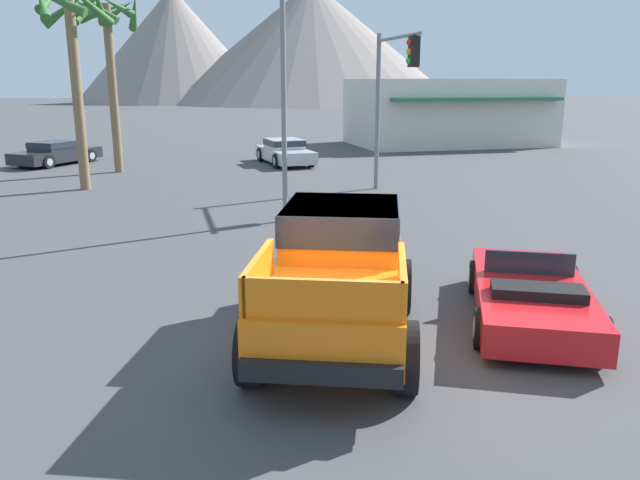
% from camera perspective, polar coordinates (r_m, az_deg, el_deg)
% --- Properties ---
extents(ground_plane, '(320.00, 320.00, 0.00)m').
position_cam_1_polar(ground_plane, '(9.18, 1.50, -10.21)').
color(ground_plane, '#424244').
extents(orange_pickup_truck, '(3.42, 5.12, 1.95)m').
position_cam_1_polar(orange_pickup_truck, '(9.37, 1.72, -2.48)').
color(orange_pickup_truck, orange).
rests_on(orange_pickup_truck, ground_plane).
extents(red_convertible_car, '(3.33, 4.42, 1.04)m').
position_cam_1_polar(red_convertible_car, '(10.73, 18.69, -4.92)').
color(red_convertible_car, red).
rests_on(red_convertible_car, ground_plane).
extents(parked_car_dark, '(3.98, 4.48, 1.09)m').
position_cam_1_polar(parked_car_dark, '(32.24, -23.02, 7.37)').
color(parked_car_dark, '#232328').
rests_on(parked_car_dark, ground_plane).
extents(parked_car_silver, '(2.24, 4.61, 1.18)m').
position_cam_1_polar(parked_car_silver, '(29.96, -3.24, 8.11)').
color(parked_car_silver, '#B7BABF').
rests_on(parked_car_silver, ground_plane).
extents(traffic_light_main, '(0.38, 3.65, 5.44)m').
position_cam_1_polar(traffic_light_main, '(21.42, 6.62, 14.17)').
color(traffic_light_main, slate).
rests_on(traffic_light_main, ground_plane).
extents(street_lamp_post, '(0.90, 0.24, 9.13)m').
position_cam_1_polar(street_lamp_post, '(17.24, -3.44, 19.45)').
color(street_lamp_post, slate).
rests_on(street_lamp_post, ground_plane).
extents(palm_tree_tall, '(2.82, 2.77, 7.31)m').
position_cam_1_polar(palm_tree_tall, '(28.44, -18.77, 17.06)').
color(palm_tree_tall, brown).
rests_on(palm_tree_tall, ground_plane).
extents(palm_tree_short, '(2.89, 2.89, 7.05)m').
position_cam_1_polar(palm_tree_short, '(24.05, -21.65, 16.97)').
color(palm_tree_short, brown).
rests_on(palm_tree_short, ground_plane).
extents(storefront_building, '(11.54, 7.62, 3.97)m').
position_cam_1_polar(storefront_building, '(40.23, 11.65, 11.39)').
color(storefront_building, beige).
rests_on(storefront_building, ground_plane).
extents(distant_mountain_range, '(170.78, 83.86, 21.59)m').
position_cam_1_polar(distant_mountain_range, '(127.15, -12.51, 15.88)').
color(distant_mountain_range, gray).
rests_on(distant_mountain_range, ground_plane).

